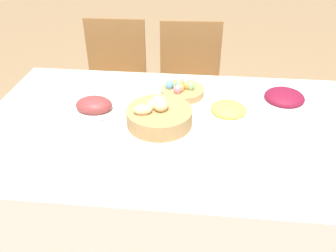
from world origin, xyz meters
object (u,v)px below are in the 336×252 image
Objects in this scene: bread_basket at (159,115)px; egg_basket at (182,90)px; butter_dish at (94,137)px; ham_platter at (94,106)px; beet_salad_bowl at (284,101)px; spoon at (199,172)px; dinner_plate at (148,168)px; pineapple_bowl at (228,114)px; chair_far_left at (115,81)px; fork at (107,166)px; knife at (191,172)px; drinking_cup at (216,137)px; chair_far_center at (190,85)px.

bread_basket is 1.34× the size of egg_basket.
ham_platter is at bearing 105.65° from butter_dish.
beet_salad_bowl reaches higher than spoon.
dinner_plate is at bearing -33.42° from butter_dish.
butter_dish is at bearing -160.85° from pineapple_bowl.
chair_far_left is 4.66× the size of fork.
knife is 0.03m from spoon.
fork is 0.32m from knife.
pineapple_bowl is 0.68× the size of dinner_plate.
pineapple_bowl reaches higher than knife.
egg_basket is 0.81× the size of dinner_plate.
knife is (0.32, 0.00, 0.00)m from fork.
spoon is (0.62, -1.20, 0.25)m from chair_far_left.
egg_basket is at bearing 68.88° from fork.
drinking_cup is at bearing -58.21° from chair_far_left.
fork is at bearing -68.41° from ham_platter.
knife is at bearing -117.90° from drinking_cup.
beet_salad_bowl is at bearing 22.50° from butter_dish.
knife is 1.00× the size of spoon.
chair_far_center is at bearing 62.59° from ham_platter.
beet_salad_bowl is 1.19× the size of pineapple_bowl.
beet_salad_bowl reaches higher than drinking_cup.
fork is (0.27, -1.20, 0.25)m from chair_far_left.
pineapple_bowl is at bearing -47.27° from egg_basket.
pineapple_bowl is 0.96× the size of spoon.
spoon is 2.13× the size of drinking_cup.
butter_dish is (-0.56, -0.19, -0.03)m from pineapple_bowl.
dinner_plate is 0.31m from drinking_cup.
ham_platter is at bearing 140.83° from spoon.
chair_far_center reaches higher than fork.
bread_basket is 1.59× the size of pineapple_bowl.
pineapple_bowl is at bearing 70.88° from spoon.
pineapple_bowl reaches higher than ham_platter.
chair_far_center reaches higher than bread_basket.
knife is (0.16, -0.32, -0.04)m from bread_basket.
bread_basket reaches higher than knife.
bread_basket is 2.35× the size of butter_dish.
egg_basket is 0.50m from beet_salad_bowl.
knife is (0.16, 0.00, -0.00)m from dinner_plate.
chair_far_center is at bearing 83.50° from bread_basket.
drinking_cup is (0.41, 0.17, 0.04)m from fork.
ham_platter is 1.40× the size of fork.
knife is 0.20m from drinking_cup.
pineapple_bowl is 0.96× the size of knife.
chair_far_center and chair_far_left have the same top height.
knife is (0.07, -0.60, -0.02)m from egg_basket.
spoon is (-0.38, -0.51, -0.04)m from beet_salad_bowl.
drinking_cup is at bearing 24.01° from fork.
bread_basket is at bearing 117.71° from knife.
dinner_plate is (-0.09, -0.60, -0.02)m from egg_basket.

